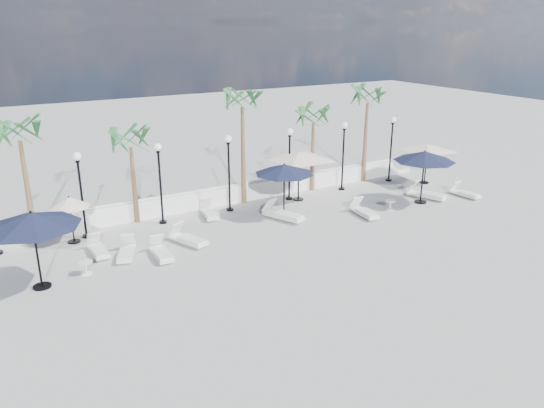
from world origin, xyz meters
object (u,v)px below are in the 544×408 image
lounger_2 (209,212)px  lounger_5 (283,214)px  lounger_7 (465,193)px  parasol_cream_sq_a (299,152)px  lounger_3 (161,252)px  lounger_4 (188,238)px  parasol_navy_left (32,220)px  lounger_6 (364,211)px  parasol_cream_sq_b (428,145)px  parasol_navy_mid (284,169)px  parasol_cream_small (69,203)px  lounger_8 (426,194)px  parasol_navy_right (425,157)px  lounger_0 (98,249)px  lounger_1 (126,251)px

lounger_2 → lounger_5: lounger_5 is taller
lounger_7 → parasol_cream_sq_a: 9.39m
lounger_3 → lounger_4: lounger_4 is taller
lounger_7 → parasol_navy_left: size_ratio=0.54×
lounger_6 → parasol_cream_sq_b: bearing=26.6°
parasol_navy_mid → lounger_2: bearing=155.3°
parasol_cream_sq_a → parasol_cream_small: (-11.46, -0.00, -0.80)m
lounger_3 → lounger_8: size_ratio=0.86×
lounger_2 → parasol_cream_sq_a: size_ratio=0.33×
lounger_3 → lounger_8: 14.82m
lounger_3 → lounger_6: lounger_6 is taller
lounger_7 → parasol_navy_right: parasol_navy_right is taller
lounger_8 → parasol_cream_sq_b: (2.02, 2.14, 2.04)m
lounger_6 → lounger_8: size_ratio=0.90×
parasol_navy_mid → parasol_cream_sq_a: size_ratio=0.51×
lounger_6 → lounger_8: lounger_8 is taller
lounger_3 → parasol_cream_sq_a: (8.72, 3.36, 2.36)m
lounger_3 → parasol_navy_left: bearing=-172.7°
parasol_navy_left → parasol_navy_right: bearing=0.3°
lounger_5 → parasol_cream_small: bearing=142.8°
lounger_7 → parasol_navy_mid: 10.46m
lounger_2 → lounger_6: lounger_6 is taller
lounger_6 → lounger_7: bearing=2.1°
lounger_0 → lounger_3: size_ratio=0.96×
lounger_0 → parasol_navy_left: parasol_navy_left is taller
lounger_2 → lounger_8: (11.24, -3.26, 0.03)m
lounger_4 → lounger_2: bearing=29.1°
lounger_4 → parasol_cream_sq_a: parasol_cream_sq_a is taller
lounger_5 → lounger_8: (8.32, -1.11, -0.01)m
lounger_5 → parasol_cream_sq_a: size_ratio=0.39×
lounger_2 → parasol_navy_right: bearing=-9.4°
lounger_0 → parasol_cream_sq_a: bearing=8.4°
lounger_7 → parasol_navy_right: 3.63m
parasol_navy_mid → lounger_8: bearing=-12.3°
parasol_cream_small → parasol_cream_sq_a: bearing=0.0°
parasol_navy_right → parasol_cream_sq_a: 6.42m
lounger_6 → parasol_cream_sq_a: parasol_cream_sq_a is taller
lounger_1 → parasol_navy_right: (15.22, -1.01, 2.26)m
lounger_7 → lounger_0: bearing=166.4°
lounger_7 → parasol_cream_sq_b: bearing=83.3°
parasol_navy_right → parasol_cream_sq_b: bearing=41.7°
lounger_1 → parasol_cream_small: size_ratio=0.89×
lounger_3 → parasol_navy_left: (-4.54, -0.33, 2.33)m
lounger_0 → parasol_navy_mid: (9.03, 0.27, 2.06)m
lounger_4 → parasol_navy_right: parasol_navy_right is taller
parasol_cream_sq_b → lounger_6: bearing=-158.9°
lounger_4 → parasol_cream_sq_a: 8.07m
lounger_1 → lounger_3: bearing=-10.5°
lounger_5 → parasol_navy_left: parasol_navy_left is taller
lounger_6 → lounger_2: bearing=156.2°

